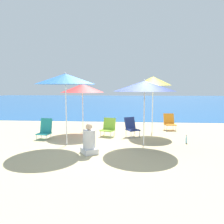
{
  "coord_description": "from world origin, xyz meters",
  "views": [
    {
      "loc": [
        0.27,
        -7.42,
        1.93
      ],
      "look_at": [
        -0.4,
        0.77,
        1.0
      ],
      "focal_mm": 35.0,
      "sensor_mm": 36.0,
      "label": 1
    }
  ],
  "objects": [
    {
      "name": "beach_umbrella_navy",
      "position": [
        0.75,
        -0.24,
        1.97
      ],
      "size": [
        2.03,
        2.03,
        2.18
      ],
      "color": "white",
      "rests_on": "ground"
    },
    {
      "name": "person_seated_near",
      "position": [
        -0.9,
        -1.25,
        0.36
      ],
      "size": [
        0.59,
        0.61,
        0.9
      ],
      "rotation": [
        0.0,
        0.0,
        0.57
      ],
      "color": "silver",
      "rests_on": "ground"
    },
    {
      "name": "sea_water",
      "position": [
        0.0,
        24.64,
        0.0
      ],
      "size": [
        60.0,
        40.0,
        0.01
      ],
      "color": "#1E5699",
      "rests_on": "ground"
    },
    {
      "name": "ground_plane",
      "position": [
        0.0,
        0.0,
        0.0
      ],
      "size": [
        60.0,
        60.0,
        0.0
      ],
      "primitive_type": "plane",
      "color": "#C6B284"
    },
    {
      "name": "beach_umbrella_red",
      "position": [
        -1.74,
        1.77,
        1.9
      ],
      "size": [
        1.84,
        1.84,
        2.12
      ],
      "color": "white",
      "rests_on": "ground"
    },
    {
      "name": "beach_chair_orange",
      "position": [
        2.1,
        2.65,
        0.37
      ],
      "size": [
        0.54,
        0.58,
        0.73
      ],
      "rotation": [
        0.0,
        0.0,
        0.13
      ],
      "color": "silver",
      "rests_on": "ground"
    },
    {
      "name": "beach_chair_lime",
      "position": [
        -0.57,
        1.13,
        0.36
      ],
      "size": [
        0.64,
        0.61,
        0.71
      ],
      "rotation": [
        0.0,
        0.0,
        -0.34
      ],
      "color": "silver",
      "rests_on": "ground"
    },
    {
      "name": "beach_umbrella_yellow",
      "position": [
        1.24,
        1.93,
        2.19
      ],
      "size": [
        1.54,
        1.54,
        2.42
      ],
      "color": "white",
      "rests_on": "ground"
    },
    {
      "name": "beach_umbrella_blue",
      "position": [
        -1.83,
        -0.37,
        2.2
      ],
      "size": [
        1.97,
        1.97,
        2.42
      ],
      "color": "white",
      "rests_on": "ground"
    },
    {
      "name": "water_bottle",
      "position": [
        2.25,
        0.2,
        0.11
      ],
      "size": [
        0.06,
        0.06,
        0.28
      ],
      "color": "#8CCCEA",
      "rests_on": "ground"
    },
    {
      "name": "beach_chair_teal",
      "position": [
        -2.92,
        0.48,
        0.36
      ],
      "size": [
        0.52,
        0.53,
        0.76
      ],
      "rotation": [
        0.0,
        0.0,
        -0.13
      ],
      "color": "silver",
      "rests_on": "ground"
    },
    {
      "name": "beach_chair_navy",
      "position": [
        0.35,
        1.09,
        0.39
      ],
      "size": [
        0.66,
        0.69,
        0.75
      ],
      "rotation": [
        0.0,
        0.0,
        0.53
      ],
      "color": "silver",
      "rests_on": "ground"
    }
  ]
}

